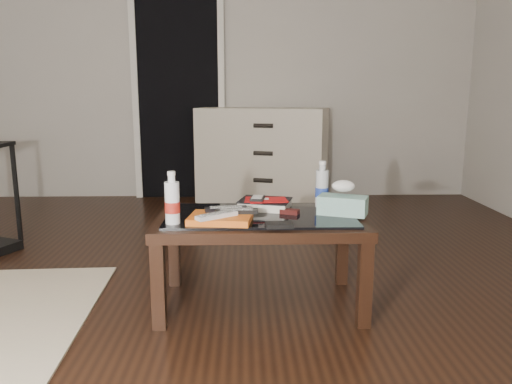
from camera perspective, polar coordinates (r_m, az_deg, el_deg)
ground at (r=2.75m, az=-6.34°, el=-11.04°), size 5.00×5.00×0.00m
doorway at (r=5.04m, az=-8.82°, el=10.96°), size 0.90×0.08×2.07m
coffee_table at (r=2.44m, az=0.48°, el=-4.01°), size 1.00×0.60×0.46m
dresser at (r=4.80m, az=0.72°, el=4.22°), size 1.29×0.81×0.90m
magazines at (r=2.29m, az=-4.07°, el=-3.01°), size 0.30×0.24×0.03m
remote_silver at (r=2.24m, az=-4.51°, el=-2.66°), size 0.19×0.16×0.02m
remote_black_front at (r=2.32m, az=-2.24°, el=-2.16°), size 0.20×0.05×0.02m
remote_black_back at (r=2.36m, az=-3.44°, el=-1.91°), size 0.21×0.08×0.02m
textbook at (r=2.54m, az=1.04°, el=-1.38°), size 0.29×0.26×0.05m
dvd_mailers at (r=2.53m, az=0.89°, el=-0.85°), size 0.20×0.15×0.01m
ipod at (r=2.50m, az=0.16°, el=-0.70°), size 0.08×0.11×0.02m
flip_phone at (r=2.44m, az=3.87°, el=-2.24°), size 0.10×0.08×0.02m
wallet at (r=2.20m, az=2.68°, el=-3.77°), size 0.13×0.08×0.02m
water_bottle_left at (r=2.26m, az=-9.57°, el=-0.63°), size 0.08×0.08×0.24m
water_bottle_right at (r=2.59m, az=7.55°, el=0.93°), size 0.07×0.07×0.24m
tissue_box at (r=2.45m, az=9.88°, el=-1.50°), size 0.26×0.20×0.09m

